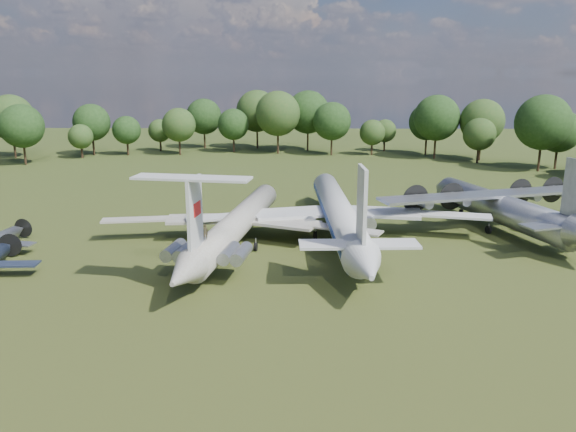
# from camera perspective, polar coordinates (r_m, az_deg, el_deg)

# --- Properties ---
(ground) EXTENTS (300.00, 300.00, 0.00)m
(ground) POSITION_cam_1_polar(r_m,az_deg,el_deg) (65.80, -8.61, -3.62)
(ground) COLOR #214216
(ground) RESTS_ON ground
(il62_airliner) EXTENTS (40.41, 48.99, 4.35)m
(il62_airliner) POSITION_cam_1_polar(r_m,az_deg,el_deg) (67.08, -5.12, -1.22)
(il62_airliner) COLOR beige
(il62_airliner) RESTS_ON ground
(tu104_jet) EXTENTS (40.04, 51.96, 5.02)m
(tu104_jet) POSITION_cam_1_polar(r_m,az_deg,el_deg) (70.00, 5.15, -0.28)
(tu104_jet) COLOR white
(tu104_jet) RESTS_ON ground
(an12_transport) EXTENTS (42.25, 44.84, 4.85)m
(an12_transport) POSITION_cam_1_polar(r_m,az_deg,el_deg) (78.29, 20.80, 0.33)
(an12_transport) COLOR #AAACB2
(an12_transport) RESTS_ON ground
(person_on_il62) EXTENTS (0.61, 0.44, 1.56)m
(person_on_il62) POSITION_cam_1_polar(r_m,az_deg,el_deg) (55.05, -8.43, -1.59)
(person_on_il62) COLOR olive
(person_on_il62) RESTS_ON il62_airliner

